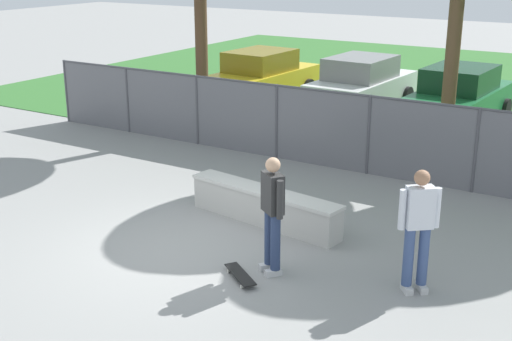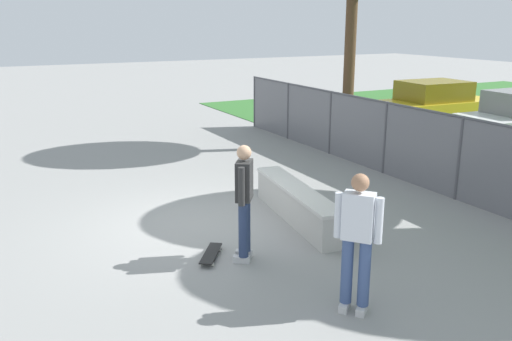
% 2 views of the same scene
% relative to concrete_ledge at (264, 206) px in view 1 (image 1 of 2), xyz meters
% --- Properties ---
extents(ground_plane, '(80.00, 80.00, 0.00)m').
position_rel_concrete_ledge_xyz_m(ground_plane, '(-0.66, -1.78, -0.32)').
color(ground_plane, gray).
extents(grass_strip, '(27.90, 20.00, 0.02)m').
position_rel_concrete_ledge_xyz_m(grass_strip, '(-0.66, 13.86, -0.31)').
color(grass_strip, '#336B2D').
rests_on(grass_strip, ground).
extents(concrete_ledge, '(3.13, 0.92, 0.63)m').
position_rel_concrete_ledge_xyz_m(concrete_ledge, '(0.00, 0.00, 0.00)').
color(concrete_ledge, '#B7B5AD').
rests_on(concrete_ledge, ground).
extents(skateboarder, '(0.51, 0.43, 1.82)m').
position_rel_concrete_ledge_xyz_m(skateboarder, '(1.10, -1.62, 0.69)').
color(skateboarder, beige).
rests_on(skateboarder, ground).
extents(skateboard, '(0.77, 0.63, 0.09)m').
position_rel_concrete_ledge_xyz_m(skateboard, '(0.81, -2.07, -0.25)').
color(skateboard, black).
rests_on(skateboard, ground).
extents(chainlink_fence, '(15.97, 0.07, 1.75)m').
position_rel_concrete_ledge_xyz_m(chainlink_fence, '(-0.66, 3.56, 0.63)').
color(chainlink_fence, '#4C4C51').
rests_on(chainlink_fence, ground).
extents(car_yellow, '(2.20, 4.30, 1.66)m').
position_rel_concrete_ledge_xyz_m(car_yellow, '(-5.21, 8.63, 0.52)').
color(car_yellow, gold).
rests_on(car_yellow, ground).
extents(car_white, '(2.20, 4.30, 1.66)m').
position_rel_concrete_ledge_xyz_m(car_white, '(-2.01, 9.07, 0.52)').
color(car_white, silver).
rests_on(car_white, ground).
extents(car_green, '(2.20, 4.30, 1.66)m').
position_rel_concrete_ledge_xyz_m(car_green, '(0.99, 8.83, 0.52)').
color(car_green, '#1E6638').
rests_on(car_green, ground).
extents(bystander, '(0.48, 0.44, 1.82)m').
position_rel_concrete_ledge_xyz_m(bystander, '(3.12, -1.07, 0.69)').
color(bystander, beige).
rests_on(bystander, ground).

